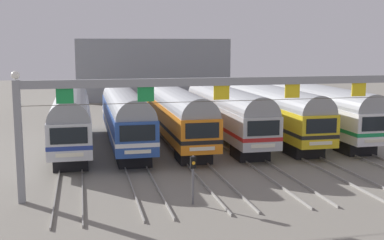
{
  "coord_description": "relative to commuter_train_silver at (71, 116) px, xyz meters",
  "views": [
    {
      "loc": [
        -9.76,
        -40.16,
        8.34
      ],
      "look_at": [
        -1.41,
        -2.66,
        2.42
      ],
      "focal_mm": 46.43,
      "sensor_mm": 36.0,
      "label": 1
    }
  ],
  "objects": [
    {
      "name": "yard_signal_mast",
      "position": [
        6.39,
        -15.71,
        -0.86
      ],
      "size": [
        0.28,
        0.35,
        2.6
      ],
      "color": "#59595E",
      "rests_on": "ground"
    },
    {
      "name": "ground_plane",
      "position": [
        10.65,
        0.0,
        -2.69
      ],
      "size": [
        160.0,
        160.0,
        0.0
      ],
      "primitive_type": "plane",
      "color": "gray"
    },
    {
      "name": "commuter_train_orange",
      "position": [
        8.52,
        0.0,
        0.0
      ],
      "size": [
        2.88,
        18.06,
        5.05
      ],
      "color": "orange",
      "rests_on": "ground"
    },
    {
      "name": "maintenance_building",
      "position": [
        11.41,
        36.44,
        1.83
      ],
      "size": [
        22.64,
        10.0,
        9.04
      ],
      "primitive_type": "cube",
      "color": "gray",
      "rests_on": "ground"
    },
    {
      "name": "track_bed",
      "position": [
        10.65,
        17.0,
        -2.61
      ],
      "size": [
        22.8,
        70.0,
        0.15
      ],
      "color": "gray",
      "rests_on": "ground"
    },
    {
      "name": "commuter_train_silver",
      "position": [
        0.0,
        0.0,
        0.0
      ],
      "size": [
        2.88,
        18.06,
        5.05
      ],
      "color": "silver",
      "rests_on": "ground"
    },
    {
      "name": "catenary_gantry",
      "position": [
        10.65,
        -13.5,
        2.68
      ],
      "size": [
        26.53,
        0.44,
        6.97
      ],
      "color": "gray",
      "rests_on": "ground"
    },
    {
      "name": "commuter_train_blue",
      "position": [
        4.26,
        -0.0,
        -0.0
      ],
      "size": [
        2.88,
        18.06,
        4.77
      ],
      "color": "#284C9E",
      "rests_on": "ground"
    },
    {
      "name": "commuter_train_yellow",
      "position": [
        17.03,
        0.0,
        0.0
      ],
      "size": [
        2.88,
        18.06,
        5.05
      ],
      "color": "gold",
      "rests_on": "ground"
    },
    {
      "name": "commuter_train_stainless",
      "position": [
        12.78,
        -0.0,
        -0.0
      ],
      "size": [
        2.88,
        18.06,
        4.77
      ],
      "color": "#B2B5BA",
      "rests_on": "ground"
    },
    {
      "name": "commuter_train_white",
      "position": [
        21.29,
        0.0,
        0.0
      ],
      "size": [
        2.88,
        18.06,
        5.05
      ],
      "color": "white",
      "rests_on": "ground"
    }
  ]
}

